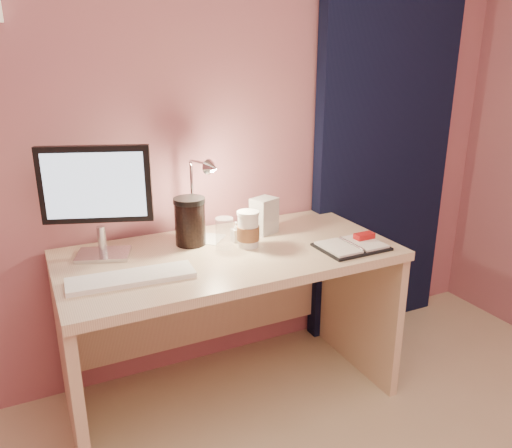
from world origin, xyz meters
name	(u,v)px	position (x,y,z in m)	size (l,w,h in m)	color
room	(371,131)	(0.95, 1.69, 1.14)	(3.50, 3.50, 3.50)	#C6B28E
desk	(223,292)	(0.00, 1.45, 0.50)	(1.40, 0.70, 0.73)	beige
monitor	(97,192)	(-0.49, 1.55, 1.00)	(0.42, 0.21, 0.46)	silver
keyboard	(131,278)	(-0.43, 1.27, 0.74)	(0.46, 0.14, 0.02)	white
planner	(352,245)	(0.49, 1.19, 0.74)	(0.29, 0.22, 0.04)	black
paper_c	(206,238)	(-0.03, 1.56, 0.73)	(0.14, 0.14, 0.00)	white
coffee_cup	(248,230)	(0.10, 1.40, 0.80)	(0.10, 0.10, 0.16)	white
clear_cup	(225,233)	(0.00, 1.42, 0.80)	(0.08, 0.08, 0.13)	white
bowl	(261,223)	(0.26, 1.61, 0.75)	(0.11, 0.11, 0.04)	silver
lotion_bottle	(236,232)	(0.07, 1.47, 0.78)	(0.04, 0.04, 0.09)	white
dark_jar	(190,224)	(-0.12, 1.53, 0.82)	(0.13, 0.13, 0.19)	black
product_box	(264,216)	(0.24, 1.52, 0.81)	(0.11, 0.09, 0.17)	silver
desk_lamp	(192,191)	(-0.10, 1.55, 0.96)	(0.13, 0.23, 0.37)	silver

